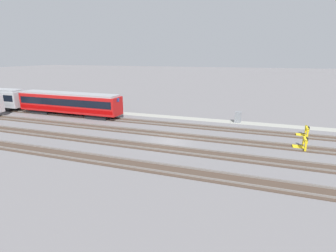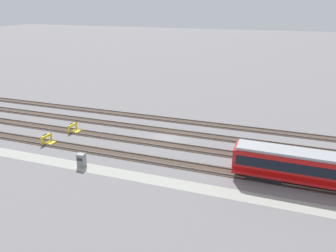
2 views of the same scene
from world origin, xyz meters
name	(u,v)px [view 1 (image 1 of 2)]	position (x,y,z in m)	size (l,w,h in m)	color
ground_plane	(169,141)	(0.00, 0.00, 0.00)	(400.00, 400.00, 0.00)	slate
service_walkway	(194,119)	(0.00, -11.58, 0.00)	(54.00, 2.00, 0.01)	#9E9E93
rail_track_nearest	(186,126)	(0.00, -7.24, 0.04)	(90.00, 2.23, 0.21)	#47382D
rail_track_near_inner	(176,135)	(0.00, -2.41, 0.04)	(90.00, 2.24, 0.21)	#47382D
rail_track_middle	(162,148)	(0.00, 2.41, 0.04)	(90.00, 2.24, 0.21)	#47382D
rail_track_far_inner	(142,166)	(0.00, 7.24, 0.04)	(90.00, 2.23, 0.21)	#47382D
subway_car_front_row_leftmost	(69,103)	(19.46, -7.20, 2.04)	(18.04, 3.09, 3.70)	#B71414
bumper_stop_nearest_track	(304,132)	(-14.63, -7.24, 0.51)	(1.36, 2.01, 1.22)	yellow
bumper_stop_near_inner_track	(302,144)	(-13.80, -2.42, 0.51)	(1.35, 2.00, 1.22)	yellow
electrical_cabinet	(238,117)	(-6.52, -11.47, 0.80)	(0.90, 0.73, 1.60)	gray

